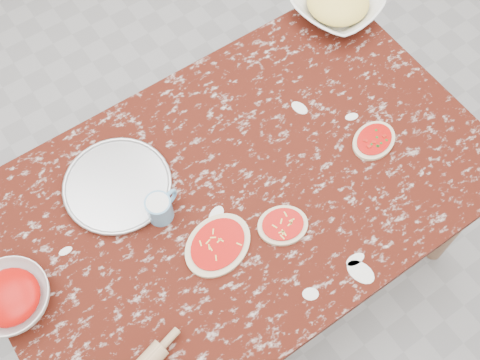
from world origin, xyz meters
The scene contains 9 objects.
ground centered at (0.00, 0.00, 0.00)m, with size 4.00×4.00×0.00m, color gray.
worktable centered at (0.00, 0.00, 0.67)m, with size 1.60×1.00×0.75m.
pizza_tray centered at (-0.32, 0.22, 0.76)m, with size 0.33×0.33×0.01m, color #B2B2B7.
sauce_bowl centered at (-0.74, 0.06, 0.79)m, with size 0.23×0.23×0.07m, color white.
cheese_bowl centered at (0.70, 0.39, 0.79)m, with size 0.30×0.30×0.07m, color white.
flour_mug centered at (-0.25, 0.06, 0.80)m, with size 0.12×0.08×0.09m.
pizza_left centered at (-0.17, -0.12, 0.76)m, with size 0.26×0.23×0.02m.
pizza_mid centered at (0.03, -0.18, 0.76)m, with size 0.19×0.17×0.02m.
pizza_right centered at (0.46, -0.11, 0.76)m, with size 0.19×0.16×0.02m.
Camera 1 is at (-0.48, -0.69, 2.43)m, focal length 44.62 mm.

